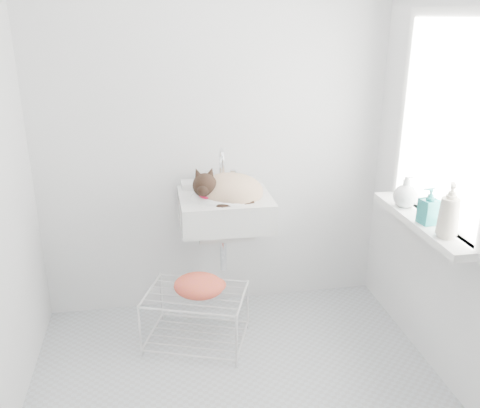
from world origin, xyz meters
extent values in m
cube|color=#A8AFB5|center=(0.00, 0.00, 0.00)|extent=(2.20, 2.00, 0.02)
cube|color=white|center=(0.00, 1.00, 1.25)|extent=(2.20, 0.02, 2.50)
cube|color=white|center=(1.10, 0.00, 1.25)|extent=(0.02, 2.00, 2.50)
cube|color=white|center=(1.09, 0.20, 1.35)|extent=(0.01, 0.80, 1.00)
cube|color=white|center=(1.07, 0.20, 1.35)|extent=(0.04, 0.90, 1.10)
cube|color=white|center=(1.01, 0.20, 0.83)|extent=(0.16, 0.88, 0.04)
cube|color=silver|center=(0.03, 0.74, 0.85)|extent=(0.54, 0.47, 0.22)
ellipsoid|color=#C6A992|center=(0.06, 0.73, 0.88)|extent=(0.40, 0.35, 0.20)
sphere|color=black|center=(-0.09, 0.67, 0.97)|extent=(0.15, 0.15, 0.14)
torus|color=red|center=(-0.07, 0.66, 0.93)|extent=(0.13, 0.13, 0.06)
cube|color=silver|center=(-0.18, 0.52, 0.15)|extent=(0.66, 0.56, 0.34)
ellipsoid|color=#CB6605|center=(-0.16, 0.49, 0.37)|extent=(0.34, 0.29, 0.12)
imported|color=beige|center=(1.00, -0.04, 0.85)|extent=(0.12, 0.12, 0.23)
imported|color=#197372|center=(1.00, 0.13, 0.85)|extent=(0.10, 0.10, 0.19)
imported|color=silver|center=(1.00, 0.39, 0.85)|extent=(0.18, 0.18, 0.17)
camera|label=1|loc=(-0.37, -2.13, 1.86)|focal=38.66mm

